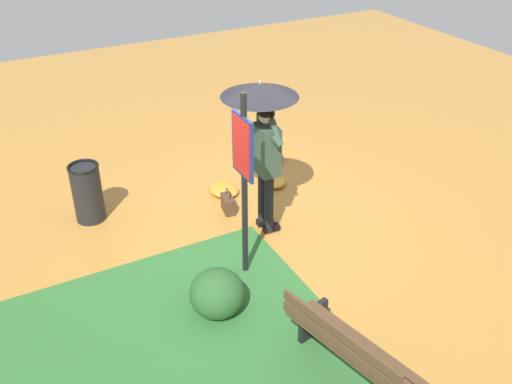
# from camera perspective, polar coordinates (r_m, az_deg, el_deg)

# --- Properties ---
(ground_plane) EXTENTS (18.00, 18.00, 0.00)m
(ground_plane) POSITION_cam_1_polar(r_m,az_deg,el_deg) (7.93, 0.55, -2.93)
(ground_plane) COLOR #B27A33
(person_with_umbrella) EXTENTS (0.96, 0.96, 2.04)m
(person_with_umbrella) POSITION_cam_1_polar(r_m,az_deg,el_deg) (7.10, 0.65, 7.12)
(person_with_umbrella) COLOR black
(person_with_umbrella) RESTS_ON ground_plane
(info_sign_post) EXTENTS (0.44, 0.07, 2.30)m
(info_sign_post) POSITION_cam_1_polar(r_m,az_deg,el_deg) (6.23, -1.25, 2.43)
(info_sign_post) COLOR black
(info_sign_post) RESTS_ON ground_plane
(handbag) EXTENTS (0.32, 0.19, 0.37)m
(handbag) POSITION_cam_1_polar(r_m,az_deg,el_deg) (8.09, -2.78, -1.15)
(handbag) COLOR #4C3323
(handbag) RESTS_ON ground_plane
(park_bench) EXTENTS (1.41, 0.66, 0.75)m
(park_bench) POSITION_cam_1_polar(r_m,az_deg,el_deg) (5.59, 9.08, -15.37)
(park_bench) COLOR black
(park_bench) RESTS_ON ground_plane
(trash_bin) EXTENTS (0.42, 0.42, 0.83)m
(trash_bin) POSITION_cam_1_polar(r_m,az_deg,el_deg) (8.10, -16.35, -0.04)
(trash_bin) COLOR black
(trash_bin) RESTS_ON ground_plane
(shrub_cluster) EXTENTS (0.67, 0.61, 0.55)m
(shrub_cluster) POSITION_cam_1_polar(r_m,az_deg,el_deg) (6.38, -3.83, -9.87)
(shrub_cluster) COLOR #285628
(shrub_cluster) RESTS_ON ground_plane
(leaf_pile_near_person) EXTENTS (0.69, 0.55, 0.15)m
(leaf_pile_near_person) POSITION_cam_1_polar(r_m,az_deg,el_deg) (9.52, 0.93, 3.75)
(leaf_pile_near_person) COLOR #A86023
(leaf_pile_near_person) RESTS_ON ground_plane
(leaf_pile_by_bench) EXTENTS (0.51, 0.41, 0.11)m
(leaf_pile_by_bench) POSITION_cam_1_polar(r_m,az_deg,el_deg) (8.80, 1.53, 1.20)
(leaf_pile_by_bench) COLOR gold
(leaf_pile_by_bench) RESTS_ON ground_plane
(leaf_pile_far_path) EXTENTS (0.52, 0.42, 0.11)m
(leaf_pile_far_path) POSITION_cam_1_polar(r_m,az_deg,el_deg) (8.57, -3.20, 0.28)
(leaf_pile_far_path) COLOR #C68428
(leaf_pile_far_path) RESTS_ON ground_plane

